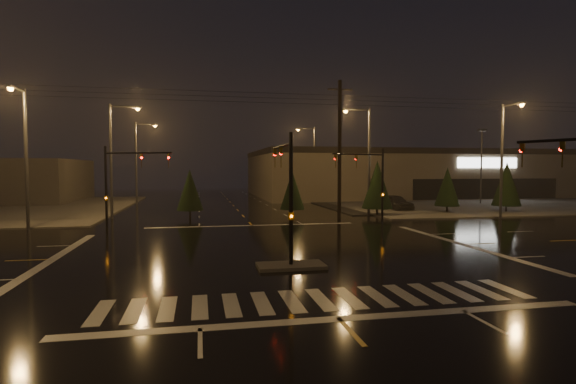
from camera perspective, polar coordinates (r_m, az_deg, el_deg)
name	(u,v)px	position (r m, az deg, el deg)	size (l,w,h in m)	color
ground	(276,251)	(24.12, -1.55, -7.52)	(140.00, 140.00, 0.00)	black
sidewalk_ne	(462,201)	(63.43, 21.20, -1.13)	(36.00, 36.00, 0.12)	#4E4B46
median_island	(291,266)	(20.25, 0.38, -9.34)	(3.00, 1.60, 0.15)	#4E4B46
crosswalk	(321,299)	(15.56, 4.20, -13.43)	(15.00, 2.60, 0.01)	beige
stop_bar_near	(339,319)	(13.73, 6.51, -15.71)	(16.00, 0.50, 0.01)	beige
stop_bar_far	(252,225)	(34.89, -4.60, -4.25)	(16.00, 0.50, 0.01)	beige
parking_lot	(506,202)	(64.64, 25.90, -1.17)	(50.00, 24.00, 0.08)	black
retail_building	(435,172)	(79.57, 18.12, 2.45)	(60.20, 28.30, 7.20)	#756853
signal_mast_median	(287,183)	(20.71, -0.13, 1.20)	(0.25, 4.59, 6.00)	black
signal_mast_ne	(373,176)	(36.13, 10.69, 1.98)	(4.84, 1.86, 6.00)	black
signal_mast_nw	(120,177)	(33.97, -20.58, 1.78)	(4.84, 1.86, 6.00)	black
streetlight_1	(115,152)	(42.02, -21.17, 4.71)	(2.77, 0.32, 10.00)	#38383A
streetlight_2	(139,157)	(57.85, -18.43, 4.23)	(2.77, 0.32, 10.00)	#38383A
streetlight_3	(366,153)	(42.22, 9.87, 4.85)	(2.77, 0.32, 10.00)	#38383A
streetlight_4	(312,158)	(61.30, 3.11, 4.30)	(2.77, 0.32, 10.00)	#38383A
streetlight_5	(24,149)	(36.62, -30.49, 4.78)	(0.32, 2.77, 10.00)	#38383A
streetlight_6	(504,152)	(43.26, 25.78, 4.56)	(0.32, 2.77, 10.00)	#38383A
utility_pole_1	(340,149)	(39.29, 6.57, 5.50)	(2.20, 0.32, 12.00)	black
conifer_0	(377,185)	(42.53, 11.27, 0.94)	(2.84, 2.84, 5.13)	black
conifer_1	(447,187)	(47.17, 19.57, 0.64)	(2.44, 2.44, 4.52)	black
conifer_2	(507,184)	(49.69, 26.02, 0.94)	(2.79, 2.79, 5.07)	black
conifer_3	(190,190)	(40.66, -12.36, 0.28)	(2.33, 2.33, 4.35)	black
conifer_4	(292,190)	(40.69, 0.55, 0.23)	(2.23, 2.23, 4.18)	black
car_parked	(395,202)	(48.78, 13.42, -1.28)	(1.96, 4.87, 1.66)	black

